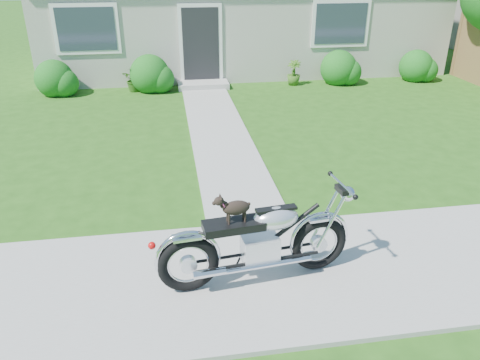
# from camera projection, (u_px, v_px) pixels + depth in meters

# --- Properties ---
(ground) EXTENTS (80.00, 80.00, 0.00)m
(ground) POSITION_uv_depth(u_px,v_px,m) (389.00, 262.00, 5.64)
(ground) COLOR #235114
(ground) RESTS_ON ground
(sidewalk) EXTENTS (24.00, 2.20, 0.04)m
(sidewalk) POSITION_uv_depth(u_px,v_px,m) (389.00, 261.00, 5.63)
(sidewalk) COLOR #9E9B93
(sidewalk) RESTS_ON ground
(walkway) EXTENTS (1.20, 8.00, 0.03)m
(walkway) POSITION_uv_depth(u_px,v_px,m) (218.00, 130.00, 9.87)
(walkway) COLOR #9E9B93
(walkway) RESTS_ON ground
(shrub_row) EXTENTS (11.15, 1.07, 1.07)m
(shrub_row) POSITION_uv_depth(u_px,v_px,m) (240.00, 72.00, 12.95)
(shrub_row) COLOR #1A6019
(shrub_row) RESTS_ON ground
(potted_plant_left) EXTENTS (0.74, 0.70, 0.66)m
(potted_plant_left) POSITION_uv_depth(u_px,v_px,m) (135.00, 79.00, 12.64)
(potted_plant_left) COLOR #2A5416
(potted_plant_left) RESTS_ON ground
(potted_plant_right) EXTENTS (0.53, 0.53, 0.69)m
(potted_plant_right) POSITION_uv_depth(u_px,v_px,m) (294.00, 73.00, 13.25)
(potted_plant_right) COLOR #36611A
(potted_plant_right) RESTS_ON ground
(motorcycle_with_dog) EXTENTS (2.22, 0.62, 1.09)m
(motorcycle_with_dog) POSITION_uv_depth(u_px,v_px,m) (260.00, 241.00, 5.09)
(motorcycle_with_dog) COLOR black
(motorcycle_with_dog) RESTS_ON sidewalk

